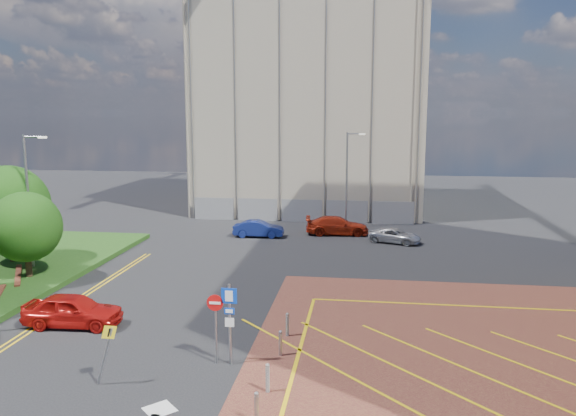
% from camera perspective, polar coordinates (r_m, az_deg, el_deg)
% --- Properties ---
extents(ground, '(140.00, 140.00, 0.00)m').
position_cam_1_polar(ground, '(21.78, -7.84, -16.46)').
color(ground, black).
rests_on(ground, ground).
extents(tree_c, '(4.00, 4.00, 4.90)m').
position_cam_1_polar(tree_c, '(35.06, -25.11, -1.75)').
color(tree_c, '#3D2B1C').
rests_on(tree_c, grass_bed).
extents(tree_d, '(5.00, 5.00, 6.08)m').
position_cam_1_polar(tree_d, '(39.06, -26.52, 0.23)').
color(tree_d, '#3D2B1C').
rests_on(tree_d, grass_bed).
extents(lamp_left_far, '(1.53, 0.16, 8.00)m').
position_cam_1_polar(lamp_left_far, '(36.98, -24.80, 1.13)').
color(lamp_left_far, '#9EA0A8').
rests_on(lamp_left_far, grass_bed).
extents(lamp_back, '(1.53, 0.16, 8.00)m').
position_cam_1_polar(lamp_back, '(47.12, 6.08, 3.23)').
color(lamp_back, '#9EA0A8').
rests_on(lamp_back, ground).
extents(sign_cluster, '(1.17, 0.12, 3.20)m').
position_cam_1_polar(sign_cluster, '(21.82, -6.49, -10.81)').
color(sign_cluster, '#9EA0A8').
rests_on(sign_cluster, ground).
extents(warning_sign, '(0.79, 0.42, 2.24)m').
position_cam_1_polar(warning_sign, '(21.26, -17.96, -13.31)').
color(warning_sign, '#9EA0A8').
rests_on(warning_sign, ground).
extents(bollard_row, '(0.14, 11.14, 0.90)m').
position_cam_1_polar(bollard_row, '(19.65, -2.44, -17.89)').
color(bollard_row, '#9EA0A8').
rests_on(bollard_row, forecourt).
extents(construction_building, '(21.20, 19.20, 22.00)m').
position_cam_1_polar(construction_building, '(59.08, 2.53, 11.00)').
color(construction_building, '#B5A894').
rests_on(construction_building, ground).
extents(construction_fence, '(21.60, 0.06, 2.00)m').
position_cam_1_polar(construction_fence, '(49.75, 2.54, -0.30)').
color(construction_fence, gray).
rests_on(construction_fence, ground).
extents(car_red_left, '(4.47, 1.99, 1.49)m').
position_cam_1_polar(car_red_left, '(27.56, -21.01, -9.66)').
color(car_red_left, '#B4130F').
rests_on(car_red_left, ground).
extents(car_blue_back, '(3.95, 1.49, 1.29)m').
position_cam_1_polar(car_blue_back, '(43.87, -3.01, -2.12)').
color(car_blue_back, navy).
rests_on(car_blue_back, ground).
extents(car_red_back, '(5.14, 2.47, 1.44)m').
position_cam_1_polar(car_red_back, '(44.82, 5.02, -1.79)').
color(car_red_back, '#A0210D').
rests_on(car_red_back, ground).
extents(car_silver_back, '(4.20, 2.91, 1.07)m').
position_cam_1_polar(car_silver_back, '(42.62, 10.82, -2.78)').
color(car_silver_back, '#B3B4BB').
rests_on(car_silver_back, ground).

